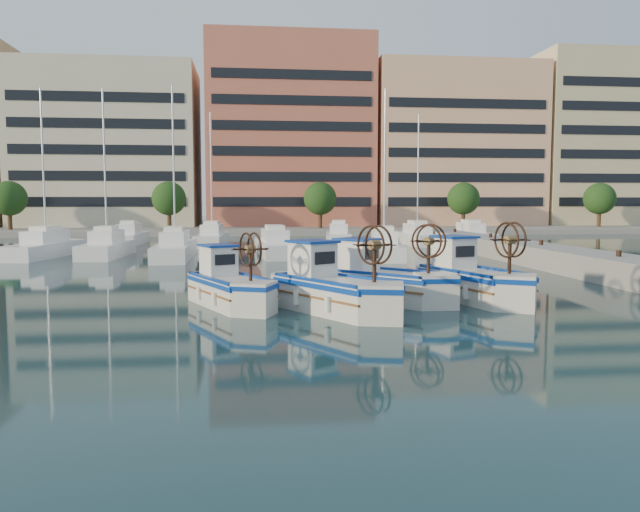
{
  "coord_description": "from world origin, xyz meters",
  "views": [
    {
      "loc": [
        -4.59,
        -21.92,
        3.83
      ],
      "look_at": [
        -1.59,
        4.5,
        1.5
      ],
      "focal_mm": 35.0,
      "sensor_mm": 36.0,
      "label": 1
    }
  ],
  "objects_px": {
    "fishing_boat_a": "(229,285)",
    "fishing_boat_b": "(333,288)",
    "fishing_boat_c": "(381,280)",
    "fishing_boat_d": "(471,278)"
  },
  "relations": [
    {
      "from": "fishing_boat_a",
      "to": "fishing_boat_b",
      "type": "bearing_deg",
      "value": -48.81
    },
    {
      "from": "fishing_boat_b",
      "to": "fishing_boat_c",
      "type": "distance_m",
      "value": 3.03
    },
    {
      "from": "fishing_boat_b",
      "to": "fishing_boat_d",
      "type": "relative_size",
      "value": 0.99
    },
    {
      "from": "fishing_boat_c",
      "to": "fishing_boat_d",
      "type": "distance_m",
      "value": 3.55
    },
    {
      "from": "fishing_boat_c",
      "to": "fishing_boat_a",
      "type": "bearing_deg",
      "value": 140.92
    },
    {
      "from": "fishing_boat_c",
      "to": "fishing_boat_d",
      "type": "height_order",
      "value": "fishing_boat_d"
    },
    {
      "from": "fishing_boat_a",
      "to": "fishing_boat_b",
      "type": "xyz_separation_m",
      "value": [
        3.6,
        -1.67,
        0.08
      ]
    },
    {
      "from": "fishing_boat_b",
      "to": "fishing_boat_c",
      "type": "relative_size",
      "value": 1.08
    },
    {
      "from": "fishing_boat_a",
      "to": "fishing_boat_c",
      "type": "distance_m",
      "value": 5.78
    },
    {
      "from": "fishing_boat_b",
      "to": "fishing_boat_d",
      "type": "bearing_deg",
      "value": -12.66
    }
  ]
}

